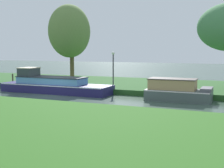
# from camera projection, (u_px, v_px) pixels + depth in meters

# --- Properties ---
(ground_plane) EXTENTS (120.00, 120.00, 0.00)m
(ground_plane) POSITION_uv_depth(u_px,v_px,m) (54.00, 95.00, 22.75)
(ground_plane) COLOR #3D5345
(riverbank_far) EXTENTS (72.00, 10.00, 0.40)m
(riverbank_far) POSITION_uv_depth(u_px,v_px,m) (96.00, 83.00, 29.13)
(riverbank_far) COLOR #285524
(riverbank_far) RESTS_ON ground_plane
(slate_barge) EXTENTS (4.29, 1.94, 1.47)m
(slate_barge) POSITION_uv_depth(u_px,v_px,m) (177.00, 91.00, 20.29)
(slate_barge) COLOR #495554
(slate_barge) RESTS_ON ground_plane
(navy_narrowboat) EXTENTS (9.24, 2.32, 1.95)m
(navy_narrowboat) POSITION_uv_depth(u_px,v_px,m) (53.00, 85.00, 24.13)
(navy_narrowboat) COLOR navy
(navy_narrowboat) RESTS_ON ground_plane
(willow_tree_left) EXTENTS (3.86, 4.76, 7.40)m
(willow_tree_left) POSITION_uv_depth(u_px,v_px,m) (70.00, 31.00, 29.66)
(willow_tree_left) COLOR brown
(willow_tree_left) RESTS_ON riverbank_far
(lamp_post) EXTENTS (0.24, 0.24, 2.84)m
(lamp_post) POSITION_uv_depth(u_px,v_px,m) (113.00, 65.00, 24.22)
(lamp_post) COLOR #333338
(lamp_post) RESTS_ON riverbank_far
(mooring_post_near) EXTENTS (0.12, 0.12, 0.83)m
(mooring_post_near) POSITION_uv_depth(u_px,v_px,m) (13.00, 78.00, 27.52)
(mooring_post_near) COLOR #483A30
(mooring_post_near) RESTS_ON riverbank_far
(mooring_post_far) EXTENTS (0.14, 0.14, 0.75)m
(mooring_post_far) POSITION_uv_depth(u_px,v_px,m) (37.00, 80.00, 26.46)
(mooring_post_far) COLOR brown
(mooring_post_far) RESTS_ON riverbank_far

